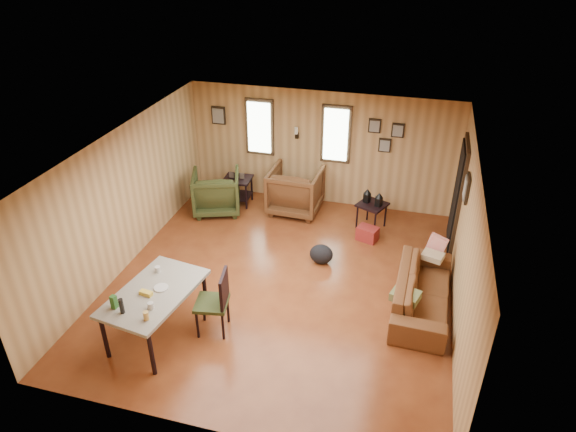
# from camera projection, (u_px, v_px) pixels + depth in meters

# --- Properties ---
(room) EXTENTS (5.54, 6.04, 2.44)m
(room) POSITION_uv_depth(u_px,v_px,m) (296.00, 213.00, 8.19)
(room) COLOR brown
(room) RESTS_ON ground
(sofa) EXTENTS (0.66, 2.06, 0.80)m
(sofa) POSITION_uv_depth(u_px,v_px,m) (423.00, 286.00, 7.85)
(sofa) COLOR brown
(sofa) RESTS_ON ground
(recliner_brown) EXTENTS (1.04, 0.97, 1.04)m
(recliner_brown) POSITION_uv_depth(u_px,v_px,m) (295.00, 188.00, 10.45)
(recliner_brown) COLOR #533018
(recliner_brown) RESTS_ON ground
(recliner_green) EXTENTS (1.16, 1.13, 0.95)m
(recliner_green) POSITION_uv_depth(u_px,v_px,m) (216.00, 190.00, 10.48)
(recliner_green) COLOR #2F3618
(recliner_green) RESTS_ON ground
(end_table) EXTENTS (0.59, 0.54, 0.73)m
(end_table) POSITION_uv_depth(u_px,v_px,m) (238.00, 186.00, 10.79)
(end_table) COLOR black
(end_table) RESTS_ON ground
(side_table) EXTENTS (0.66, 0.66, 0.80)m
(side_table) POSITION_uv_depth(u_px,v_px,m) (372.00, 203.00, 9.86)
(side_table) COLOR black
(side_table) RESTS_ON ground
(cooler) EXTENTS (0.44, 0.37, 0.27)m
(cooler) POSITION_uv_depth(u_px,v_px,m) (367.00, 234.00, 9.66)
(cooler) COLOR maroon
(cooler) RESTS_ON ground
(backpack) EXTENTS (0.51, 0.45, 0.36)m
(backpack) POSITION_uv_depth(u_px,v_px,m) (321.00, 254.00, 8.99)
(backpack) COLOR black
(backpack) RESTS_ON ground
(sofa_pillows) EXTENTS (0.83, 1.73, 0.35)m
(sofa_pillows) POSITION_uv_depth(u_px,v_px,m) (421.00, 271.00, 8.00)
(sofa_pillows) COLOR brown
(sofa_pillows) RESTS_ON sofa
(dining_table) EXTENTS (1.13, 1.65, 1.00)m
(dining_table) POSITION_uv_depth(u_px,v_px,m) (154.00, 296.00, 7.15)
(dining_table) COLOR gray
(dining_table) RESTS_ON ground
(dining_chair) EXTENTS (0.53, 0.53, 1.02)m
(dining_chair) POSITION_uv_depth(u_px,v_px,m) (217.00, 299.00, 7.31)
(dining_chair) COLOR #2F3618
(dining_chair) RESTS_ON ground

